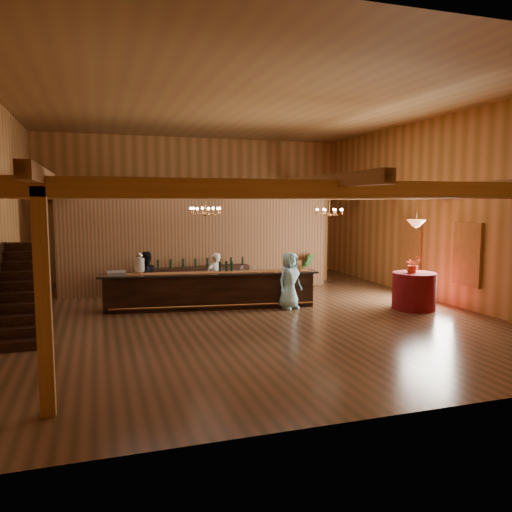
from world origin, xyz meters
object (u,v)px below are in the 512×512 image
object	(u,v)px
pendant_lamp	(416,223)
guest	(290,280)
bartender	(215,277)
raffle_drum	(296,265)
beverage_dispenser	(140,264)
tasting_bar	(211,290)
chandelier_left	(205,210)
chandelier_right	(329,211)
staff_second	(145,279)
backbar_shelf	(202,280)
floor_plant	(306,270)
round_table	(414,291)

from	to	relation	value
pendant_lamp	guest	world-z (taller)	pendant_lamp
bartender	guest	xyz separation A→B (m)	(1.77, -1.55, 0.06)
raffle_drum	pendant_lamp	world-z (taller)	pendant_lamp
beverage_dispenser	tasting_bar	bearing A→B (deg)	-9.31
chandelier_left	chandelier_right	bearing A→B (deg)	6.61
raffle_drum	guest	world-z (taller)	guest
tasting_bar	staff_second	size ratio (longest dim) A/B	3.89
guest	backbar_shelf	bearing A→B (deg)	101.33
pendant_lamp	floor_plant	xyz separation A→B (m)	(-1.36, 4.42, -1.80)
tasting_bar	pendant_lamp	distance (m)	5.99
beverage_dispenser	round_table	world-z (taller)	beverage_dispenser
beverage_dispenser	backbar_shelf	bearing A→B (deg)	42.23
chandelier_right	guest	distance (m)	2.39
chandelier_right	floor_plant	world-z (taller)	chandelier_right
tasting_bar	raffle_drum	distance (m)	2.54
bartender	raffle_drum	bearing A→B (deg)	131.71
pendant_lamp	staff_second	xyz separation A→B (m)	(-7.08, 2.72, -1.62)
tasting_bar	guest	world-z (taller)	guest
pendant_lamp	guest	xyz separation A→B (m)	(-3.27, 1.13, -1.60)
backbar_shelf	guest	size ratio (longest dim) A/B	1.98
floor_plant	beverage_dispenser	bearing A→B (deg)	-159.13
beverage_dispenser	staff_second	distance (m)	0.79
chandelier_right	staff_second	distance (m)	5.66
pendant_lamp	bartender	distance (m)	5.95
beverage_dispenser	pendant_lamp	distance (m)	7.67
tasting_bar	pendant_lamp	world-z (taller)	pendant_lamp
backbar_shelf	round_table	xyz separation A→B (m)	(5.17, -4.08, 0.07)
tasting_bar	pendant_lamp	bearing A→B (deg)	-11.17
bartender	pendant_lamp	bearing A→B (deg)	133.84
chandelier_left	floor_plant	bearing A→B (deg)	37.78
round_table	staff_second	world-z (taller)	staff_second
raffle_drum	tasting_bar	bearing A→B (deg)	171.06
round_table	staff_second	distance (m)	7.59
staff_second	guest	xyz separation A→B (m)	(3.81, -1.59, 0.01)
tasting_bar	backbar_shelf	distance (m)	2.24
bartender	guest	bearing A→B (deg)	120.61
staff_second	guest	size ratio (longest dim) A/B	0.98
chandelier_right	staff_second	world-z (taller)	chandelier_right
bartender	backbar_shelf	bearing A→B (deg)	-102.77
floor_plant	guest	bearing A→B (deg)	-120.20
chandelier_left	chandelier_right	xyz separation A→B (m)	(3.77, 0.44, -0.06)
round_table	guest	distance (m)	3.48
floor_plant	chandelier_left	bearing A→B (deg)	-142.22
bartender	tasting_bar	bearing A→B (deg)	50.27
beverage_dispenser	staff_second	world-z (taller)	beverage_dispenser
guest	floor_plant	xyz separation A→B (m)	(1.91, 3.29, -0.20)
pendant_lamp	backbar_shelf	bearing A→B (deg)	141.73
chandelier_right	bartender	size ratio (longest dim) A/B	0.54
chandelier_left	bartender	bearing A→B (deg)	68.85
chandelier_right	pendant_lamp	distance (m)	2.45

